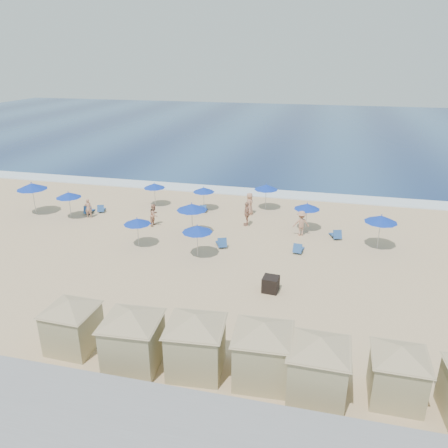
% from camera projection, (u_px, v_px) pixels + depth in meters
% --- Properties ---
extents(ground, '(160.00, 160.00, 0.00)m').
position_uv_depth(ground, '(202.00, 263.00, 27.43)').
color(ground, tan).
rests_on(ground, ground).
extents(ocean, '(160.00, 80.00, 0.06)m').
position_uv_depth(ocean, '(290.00, 128.00, 77.20)').
color(ocean, navy).
rests_on(ocean, ground).
extents(surf_line, '(160.00, 2.50, 0.08)m').
position_uv_depth(surf_line, '(248.00, 192.00, 41.44)').
color(surf_line, white).
rests_on(surf_line, ground).
extents(seawall, '(160.00, 6.10, 1.22)m').
position_uv_depth(seawall, '(91.00, 416.00, 14.97)').
color(seawall, gray).
rests_on(seawall, ground).
extents(trash_bin, '(0.93, 0.93, 0.86)m').
position_uv_depth(trash_bin, '(271.00, 284.00, 24.04)').
color(trash_bin, black).
rests_on(trash_bin, ground).
extents(cabana_0, '(4.28, 4.28, 2.69)m').
position_uv_depth(cabana_0, '(71.00, 318.00, 18.99)').
color(cabana_0, tan).
rests_on(cabana_0, ground).
extents(cabana_1, '(4.67, 4.67, 2.94)m').
position_uv_depth(cabana_1, '(132.00, 330.00, 17.89)').
color(cabana_1, tan).
rests_on(cabana_1, ground).
extents(cabana_2, '(4.67, 4.67, 2.94)m').
position_uv_depth(cabana_2, '(196.00, 335.00, 17.58)').
color(cabana_2, tan).
rests_on(cabana_2, ground).
extents(cabana_3, '(4.68, 4.68, 2.94)m').
position_uv_depth(cabana_3, '(263.00, 344.00, 17.06)').
color(cabana_3, tan).
rests_on(cabana_3, ground).
extents(cabana_4, '(4.62, 4.62, 2.90)m').
position_uv_depth(cabana_4, '(319.00, 359.00, 16.27)').
color(cabana_4, tan).
rests_on(cabana_4, ground).
extents(cabana_5, '(4.18, 4.18, 2.62)m').
position_uv_depth(cabana_5, '(399.00, 366.00, 16.12)').
color(cabana_5, tan).
rests_on(cabana_5, ground).
extents(umbrella_0, '(2.39, 2.39, 2.72)m').
position_uv_depth(umbrella_0, '(32.00, 186.00, 35.02)').
color(umbrella_0, '#A5A8AD').
rests_on(umbrella_0, ground).
extents(umbrella_1, '(1.96, 1.96, 2.23)m').
position_uv_depth(umbrella_1, '(68.00, 195.00, 34.27)').
color(umbrella_1, '#A5A8AD').
rests_on(umbrella_1, ground).
extents(umbrella_2, '(1.83, 1.83, 2.08)m').
position_uv_depth(umbrella_2, '(154.00, 186.00, 37.15)').
color(umbrella_2, '#A5A8AD').
rests_on(umbrella_2, ground).
extents(umbrella_3, '(1.84, 1.84, 2.09)m').
position_uv_depth(umbrella_3, '(137.00, 221.00, 29.21)').
color(umbrella_3, '#A5A8AD').
rests_on(umbrella_3, ground).
extents(umbrella_4, '(1.80, 1.80, 2.05)m').
position_uv_depth(umbrella_4, '(204.00, 190.00, 36.13)').
color(umbrella_4, '#A5A8AD').
rests_on(umbrella_4, ground).
extents(umbrella_5, '(2.17, 2.17, 2.48)m').
position_uv_depth(umbrella_5, '(192.00, 207.00, 30.93)').
color(umbrella_5, '#A5A8AD').
rests_on(umbrella_5, ground).
extents(umbrella_6, '(1.96, 1.96, 2.23)m').
position_uv_depth(umbrella_6, '(197.00, 229.00, 27.60)').
color(umbrella_6, '#A5A8AD').
rests_on(umbrella_6, ground).
extents(umbrella_7, '(1.99, 1.99, 2.26)m').
position_uv_depth(umbrella_7, '(266.00, 187.00, 36.21)').
color(umbrella_7, '#A5A8AD').
rests_on(umbrella_7, ground).
extents(umbrella_8, '(1.90, 1.90, 2.16)m').
position_uv_depth(umbrella_8, '(307.00, 206.00, 31.87)').
color(umbrella_8, '#A5A8AD').
rests_on(umbrella_8, ground).
extents(umbrella_9, '(2.15, 2.15, 2.45)m').
position_uv_depth(umbrella_9, '(381.00, 219.00, 28.74)').
color(umbrella_9, '#A5A8AD').
rests_on(umbrella_9, ground).
extents(beach_chair_0, '(0.92, 1.47, 0.75)m').
position_uv_depth(beach_chair_0, '(89.00, 210.00, 35.92)').
color(beach_chair_0, '#285293').
rests_on(beach_chair_0, ground).
extents(beach_chair_1, '(0.95, 1.34, 0.67)m').
position_uv_depth(beach_chair_1, '(101.00, 209.00, 36.31)').
color(beach_chair_1, '#285293').
rests_on(beach_chair_1, ground).
extents(beach_chair_2, '(0.72, 1.25, 0.65)m').
position_uv_depth(beach_chair_2, '(203.00, 209.00, 36.35)').
color(beach_chair_2, '#285293').
rests_on(beach_chair_2, ground).
extents(beach_chair_3, '(1.09, 1.49, 0.75)m').
position_uv_depth(beach_chair_3, '(221.00, 243.00, 29.72)').
color(beach_chair_3, '#285293').
rests_on(beach_chair_3, ground).
extents(beach_chair_4, '(0.72, 1.36, 0.72)m').
position_uv_depth(beach_chair_4, '(298.00, 249.00, 28.86)').
color(beach_chair_4, '#285293').
rests_on(beach_chair_4, ground).
extents(beach_chair_5, '(0.95, 1.45, 0.74)m').
position_uv_depth(beach_chair_5, '(336.00, 235.00, 31.07)').
color(beach_chair_5, '#285293').
rests_on(beach_chair_5, ground).
extents(beachgoer_0, '(0.64, 0.49, 1.58)m').
position_uv_depth(beachgoer_0, '(88.00, 208.00, 34.80)').
color(beachgoer_0, tan).
rests_on(beachgoer_0, ground).
extents(beachgoer_1, '(0.70, 0.87, 1.70)m').
position_uv_depth(beachgoer_1, '(154.00, 215.00, 33.19)').
color(beachgoer_1, tan).
rests_on(beachgoer_1, ground).
extents(beachgoer_2, '(0.67, 1.16, 1.86)m').
position_uv_depth(beachgoer_2, '(247.00, 214.00, 33.18)').
color(beachgoer_2, tan).
rests_on(beachgoer_2, ground).
extents(beachgoer_3, '(1.33, 0.97, 1.84)m').
position_uv_depth(beachgoer_3, '(301.00, 223.00, 31.34)').
color(beachgoer_3, tan).
rests_on(beachgoer_3, ground).
extents(beachgoer_4, '(0.71, 0.97, 1.82)m').
position_uv_depth(beachgoer_4, '(250.00, 204.00, 35.46)').
color(beachgoer_4, tan).
rests_on(beachgoer_4, ground).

